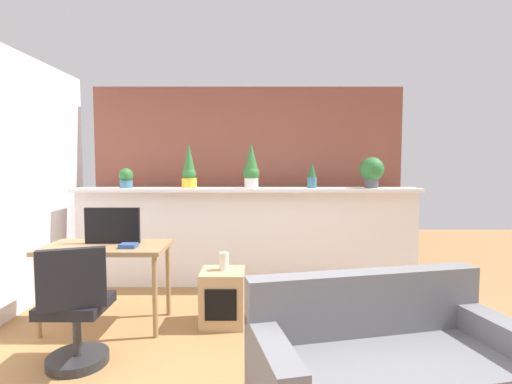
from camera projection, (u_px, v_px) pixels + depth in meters
name	position (u px, v px, depth m)	size (l,w,h in m)	color
ground_plane	(239.00, 372.00, 2.79)	(12.00, 12.00, 0.00)	#9E7042
divider_wall	(245.00, 239.00, 4.74)	(4.10, 0.16, 1.16)	white
plant_shelf	(245.00, 190.00, 4.65)	(4.10, 0.39, 0.04)	white
brick_wall_behind	(246.00, 181.00, 5.29)	(4.10, 0.10, 2.50)	brown
potted_plant_0	(124.00, 178.00, 4.63)	(0.16, 0.16, 0.24)	#386B84
potted_plant_1	(187.00, 169.00, 4.64)	(0.18, 0.18, 0.53)	gold
potted_plant_2	(249.00, 167.00, 4.61)	(0.19, 0.19, 0.53)	silver
potted_plant_3	(310.00, 175.00, 4.64)	(0.11, 0.11, 0.31)	#386B84
potted_plant_4	(370.00, 171.00, 4.65)	(0.29, 0.29, 0.37)	#4C4C51
desk	(104.00, 254.00, 3.54)	(1.10, 0.60, 0.75)	#99754C
tv_monitor	(110.00, 226.00, 3.60)	(0.50, 0.04, 0.33)	black
office_chair	(73.00, 316.00, 2.82)	(0.50, 0.51, 0.91)	#262628
side_cube_shelf	(221.00, 297.00, 3.62)	(0.40, 0.41, 0.50)	tan
vase_on_shelf	(222.00, 261.00, 3.62)	(0.09, 0.09, 0.16)	silver
book_on_desk	(126.00, 246.00, 3.42)	(0.14, 0.13, 0.04)	#2D4C8C
couch	(384.00, 369.00, 2.29)	(1.69, 1.08, 0.80)	slate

